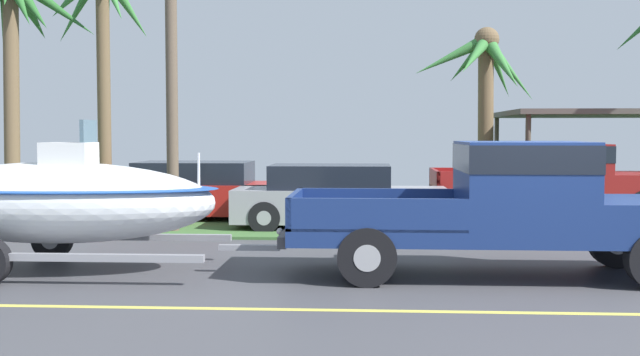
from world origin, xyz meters
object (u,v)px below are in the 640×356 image
at_px(parked_pickup_background, 564,177).
at_px(parked_sedan_far, 338,198).
at_px(pickup_truck_towing, 519,202).
at_px(parked_sedan_near, 202,192).
at_px(palm_tree_near_right, 102,14).
at_px(palm_tree_far_right, 9,21).
at_px(boat_on_trailer, 53,201).
at_px(utility_pole, 171,15).
at_px(palm_tree_far_left, 484,79).

xyz_separation_m(parked_pickup_background, parked_sedan_far, (-5.24, -2.06, -0.34)).
distance_m(pickup_truck_towing, parked_pickup_background, 7.70).
relative_size(parked_pickup_background, parked_sedan_near, 1.21).
height_order(parked_pickup_background, palm_tree_near_right, palm_tree_near_right).
relative_size(parked_sedan_far, palm_tree_far_right, 0.81).
bearing_deg(boat_on_trailer, utility_pole, 81.31).
xyz_separation_m(parked_sedan_far, palm_tree_far_left, (3.80, 5.13, 2.86)).
xyz_separation_m(pickup_truck_towing, palm_tree_far_right, (-9.62, 4.65, 3.32)).
height_order(parked_sedan_near, palm_tree_far_right, palm_tree_far_right).
distance_m(pickup_truck_towing, palm_tree_far_right, 11.19).
bearing_deg(utility_pole, parked_sedan_near, 87.56).
relative_size(parked_sedan_near, palm_tree_far_right, 0.83).
distance_m(boat_on_trailer, parked_sedan_near, 6.84).
bearing_deg(palm_tree_near_right, utility_pole, -42.85).
bearing_deg(palm_tree_far_right, utility_pole, -3.52).
bearing_deg(utility_pole, palm_tree_far_right, 176.48).
height_order(boat_on_trailer, utility_pole, utility_pole).
distance_m(palm_tree_near_right, palm_tree_far_right, 2.25).
height_order(boat_on_trailer, palm_tree_far_right, palm_tree_far_right).
height_order(palm_tree_near_right, palm_tree_far_right, palm_tree_near_right).
relative_size(boat_on_trailer, utility_pole, 0.71).
bearing_deg(palm_tree_far_right, boat_on_trailer, -58.97).
bearing_deg(parked_pickup_background, palm_tree_far_left, 115.14).
bearing_deg(parked_pickup_background, boat_on_trailer, -141.84).
bearing_deg(parked_pickup_background, parked_sedan_far, -158.55).
height_order(boat_on_trailer, parked_sedan_far, boat_on_trailer).
relative_size(boat_on_trailer, palm_tree_near_right, 1.00).
relative_size(pickup_truck_towing, palm_tree_far_left, 1.21).
xyz_separation_m(boat_on_trailer, parked_pickup_background, (9.29, 7.30, -0.03)).
xyz_separation_m(parked_pickup_background, utility_pole, (-8.61, -2.86, 3.42)).
xyz_separation_m(palm_tree_near_right, palm_tree_far_right, (-1.36, -1.75, -0.39)).
relative_size(parked_pickup_background, palm_tree_far_left, 1.14).
bearing_deg(parked_pickup_background, pickup_truck_towing, -108.66).
distance_m(parked_pickup_background, palm_tree_far_right, 12.82).
relative_size(pickup_truck_towing, boat_on_trailer, 0.99).
xyz_separation_m(palm_tree_far_left, utility_pole, (-7.17, -5.93, 0.91)).
bearing_deg(parked_sedan_near, parked_pickup_background, 3.46).
distance_m(parked_sedan_far, palm_tree_far_right, 7.81).
bearing_deg(parked_sedan_far, boat_on_trailer, -127.68).
height_order(parked_sedan_near, parked_sedan_far, same).
bearing_deg(pickup_truck_towing, parked_sedan_far, 117.94).
bearing_deg(parked_sedan_near, palm_tree_far_left, 26.87).
relative_size(pickup_truck_towing, parked_sedan_near, 1.29).
relative_size(palm_tree_far_left, utility_pole, 0.58).
bearing_deg(boat_on_trailer, pickup_truck_towing, 0.00).
distance_m(palm_tree_near_right, utility_pole, 2.90).
height_order(pickup_truck_towing, parked_sedan_near, pickup_truck_towing).
bearing_deg(boat_on_trailer, parked_sedan_far, 52.32).
bearing_deg(palm_tree_near_right, boat_on_trailer, -77.36).
relative_size(parked_sedan_far, utility_pole, 0.53).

